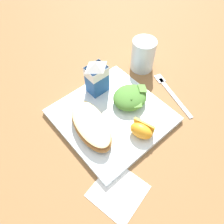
{
  "coord_description": "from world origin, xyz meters",
  "views": [
    {
      "loc": [
        -0.23,
        -0.26,
        0.5
      ],
      "look_at": [
        0.0,
        0.0,
        0.03
      ],
      "focal_mm": 34.43,
      "sensor_mm": 36.0,
      "label": 1
    }
  ],
  "objects": [
    {
      "name": "orange_wedge_front",
      "position": [
        0.01,
        -0.1,
        0.04
      ],
      "size": [
        0.05,
        0.07,
        0.04
      ],
      "color": "orange",
      "rests_on": "white_plate"
    },
    {
      "name": "drinking_clear_cup",
      "position": [
        0.21,
        0.09,
        0.05
      ],
      "size": [
        0.08,
        0.08,
        0.1
      ],
      "primitive_type": "cylinder",
      "color": "silver",
      "rests_on": "ground"
    },
    {
      "name": "milk_carton",
      "position": [
        0.03,
        0.1,
        0.08
      ],
      "size": [
        0.06,
        0.05,
        0.11
      ],
      "color": "#23569E",
      "rests_on": "white_plate"
    },
    {
      "name": "ground",
      "position": [
        0.0,
        0.0,
        0.0
      ],
      "size": [
        3.0,
        3.0,
        0.0
      ],
      "primitive_type": "plane",
      "color": "olive"
    },
    {
      "name": "metal_fork",
      "position": [
        0.2,
        -0.05,
        0.0
      ],
      "size": [
        0.07,
        0.19,
        0.01
      ],
      "color": "silver",
      "rests_on": "ground"
    },
    {
      "name": "white_plate",
      "position": [
        0.0,
        0.0,
        0.01
      ],
      "size": [
        0.28,
        0.28,
        0.02
      ],
      "primitive_type": "cube",
      "color": "silver",
      "rests_on": "ground"
    },
    {
      "name": "cheesy_pizza_bread",
      "position": [
        -0.07,
        -0.0,
        0.03
      ],
      "size": [
        0.11,
        0.18,
        0.04
      ],
      "color": "#A87038",
      "rests_on": "white_plate"
    },
    {
      "name": "paper_napkin",
      "position": [
        -0.12,
        -0.16,
        0.0
      ],
      "size": [
        0.13,
        0.13,
        0.0
      ],
      "primitive_type": "cube",
      "rotation": [
        0.0,
        0.0,
        0.2
      ],
      "color": "white",
      "rests_on": "ground"
    },
    {
      "name": "green_salad_pile",
      "position": [
        0.07,
        -0.0,
        0.04
      ],
      "size": [
        0.11,
        0.1,
        0.04
      ],
      "color": "#4C8433",
      "rests_on": "white_plate"
    }
  ]
}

